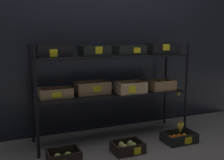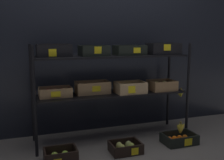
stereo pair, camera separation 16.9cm
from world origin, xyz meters
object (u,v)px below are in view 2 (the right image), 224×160
Objects in this scene: display_rack at (112,74)px; crate_ground_pear at (125,148)px; crate_ground_apple_green at (61,156)px; banana_bunch_loose at (180,128)px; crate_ground_tangerine at (179,140)px.

display_rack is 5.89× the size of crate_ground_pear.
banana_bunch_loose reaches higher than crate_ground_apple_green.
crate_ground_pear is at bearing -90.19° from display_rack.
crate_ground_tangerine reaches higher than crate_ground_pear.
crate_ground_pear is at bearing -178.12° from crate_ground_tangerine.
crate_ground_pear is 0.67m from banana_bunch_loose.
display_rack reaches higher than crate_ground_tangerine.
banana_bunch_loose reaches higher than crate_ground_tangerine.
display_rack is at bearing 31.18° from crate_ground_apple_green.
crate_ground_apple_green is 0.99× the size of crate_ground_pear.
crate_ground_tangerine is (0.65, -0.39, -0.70)m from display_rack.
banana_bunch_loose is at bearing 1.59° from crate_ground_pear.
crate_ground_apple_green reaches higher than crate_ground_tangerine.
banana_bunch_loose is (0.01, -0.00, 0.13)m from crate_ground_tangerine.
display_rack is 5.97× the size of crate_ground_apple_green.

